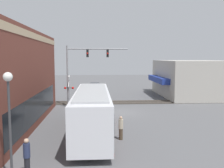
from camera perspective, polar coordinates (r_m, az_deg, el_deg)
name	(u,v)px	position (r m, az deg, el deg)	size (l,w,h in m)	color
ground_plane	(120,112)	(27.01, 1.75, -6.52)	(120.00, 120.00, 0.00)	#565659
shop_building	(192,78)	(40.27, 17.79, 1.25)	(12.81, 10.65, 5.45)	#B2ADA3
city_bus	(92,110)	(19.19, -4.57, -5.96)	(11.86, 2.59, 3.40)	silver
traffic_signal_gantry	(84,62)	(30.33, -6.45, 4.91)	(0.42, 7.37, 7.33)	gray
crossing_signal	(69,88)	(30.01, -9.79, -0.90)	(1.41, 1.18, 3.81)	gray
streetlamp	(9,116)	(12.80, -22.38, -6.88)	(0.44, 0.44, 5.19)	#38383A
rail_track_near	(115,102)	(32.87, 0.79, -4.22)	(2.60, 60.00, 0.15)	#332D28
parked_car_white	(94,92)	(38.19, -4.03, -1.85)	(4.48, 1.82, 1.40)	silver
parked_car_silver	(95,87)	(44.93, -3.95, -0.67)	(4.66, 1.82, 1.40)	#B7B7BC
pedestrian_near_bus	(121,128)	(18.09, 2.04, -9.96)	(0.34, 0.34, 1.71)	#473828
pedestrian_by_lamp	(27,156)	(13.63, -18.89, -15.32)	(0.34, 0.34, 1.86)	black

